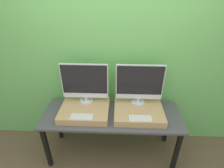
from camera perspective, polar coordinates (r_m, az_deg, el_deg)
The scene contains 8 objects.
wall_back at distance 2.31m, azimuth 0.23°, elevation 7.61°, with size 8.00×0.04×2.60m.
workbench at distance 2.34m, azimuth -0.16°, elevation -11.26°, with size 1.78×0.62×0.72m.
wooden_riser_left at distance 2.31m, azimuth -8.88°, elevation -8.47°, with size 0.62×0.50×0.09m.
monitor_left at distance 2.24m, azimuth -8.87°, elevation 0.49°, with size 0.60×0.18×0.54m.
keyboard_left at distance 2.14m, azimuth -9.86°, elevation -10.44°, with size 0.27×0.11×0.01m.
wooden_riser_right at distance 2.28m, azimuth 8.66°, elevation -8.93°, with size 0.62×0.50×0.09m.
monitor_right at distance 2.22m, azimuth 8.97°, elevation 0.12°, with size 0.60×0.18×0.54m.
keyboard_right at distance 2.11m, azimuth 9.23°, elevation -10.97°, with size 0.27×0.11×0.01m.
Camera 1 is at (0.08, -1.45, 2.18)m, focal length 28.00 mm.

